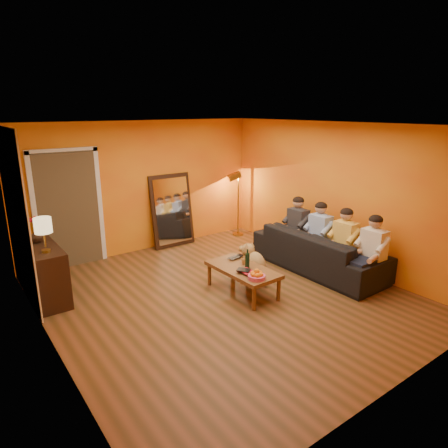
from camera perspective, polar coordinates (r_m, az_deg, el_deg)
room_shell at (r=6.15m, az=-1.92°, el=1.87°), size 5.00×5.50×2.60m
white_accent at (r=6.55m, az=-27.54°, el=0.89°), size 0.02×1.90×2.58m
doorway_recess at (r=7.82m, az=-21.53°, el=1.98°), size 1.06×0.30×2.10m
door_jamb_left at (r=7.59m, az=-25.42°, el=1.12°), size 0.08×0.06×2.20m
door_jamb_right at (r=7.86m, az=-17.31°, el=2.45°), size 0.08×0.06×2.20m
door_header at (r=7.53m, az=-22.14°, el=9.70°), size 1.22×0.06×0.08m
mirror_frame at (r=8.43m, az=-7.46°, el=1.94°), size 0.92×0.27×1.51m
mirror_glass at (r=8.40m, az=-7.33°, el=1.88°), size 0.78×0.21×1.35m
sideboard at (r=6.66m, az=-24.20°, el=-6.40°), size 0.44×1.18×0.85m
table_lamp at (r=6.16m, az=-24.31°, el=-1.47°), size 0.24×0.24×0.51m
sofa at (r=7.37m, az=13.33°, el=-3.72°), size 2.48×0.97×0.72m
coffee_table at (r=6.37m, az=2.67°, el=-8.01°), size 0.65×1.24×0.42m
floor_lamp at (r=9.04m, az=2.04°, el=2.78°), size 0.37×0.34×1.44m
dog at (r=6.74m, az=4.34°, el=-5.51°), size 0.46×0.62×0.67m
person_far_left at (r=6.84m, az=20.52°, el=-3.74°), size 0.70×0.44×1.22m
person_mid_left at (r=7.13m, az=16.87°, el=-2.59°), size 0.70×0.44×1.22m
person_mid_right at (r=7.45m, az=13.53°, el=-1.52°), size 0.70×0.44×1.22m
person_far_right at (r=7.80m, az=10.48°, el=-0.53°), size 0.70×0.44×1.22m
fruit_bowl at (r=5.88m, az=4.70°, el=-7.11°), size 0.26×0.26×0.16m
wine_bottle at (r=6.22m, az=3.36°, el=-4.98°), size 0.07×0.07×0.31m
tumbler at (r=6.43m, az=2.86°, el=-5.34°), size 0.11×0.11×0.08m
laptop at (r=6.64m, az=2.01°, el=-4.88°), size 0.35×0.26×0.03m
book_lower at (r=6.04m, az=2.55°, el=-7.14°), size 0.18×0.24×0.02m
book_mid at (r=6.04m, az=2.56°, el=-6.92°), size 0.19×0.25×0.02m
book_upper at (r=6.01m, az=2.61°, el=-6.84°), size 0.23×0.25×0.02m
vase at (r=6.72m, az=-25.19°, el=-1.50°), size 0.20×0.20×0.21m
flowers at (r=6.66m, az=-25.42°, el=0.33°), size 0.17×0.17×0.42m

